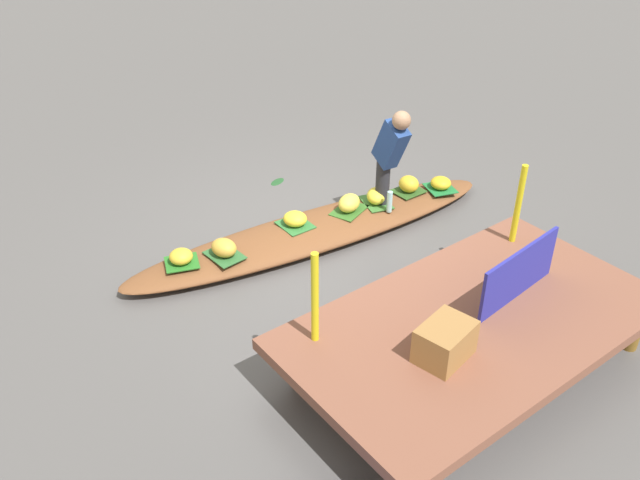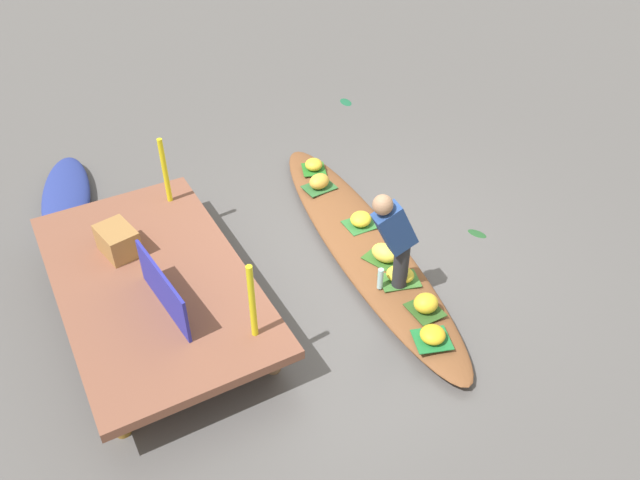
{
  "view_description": "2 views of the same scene",
  "coord_description": "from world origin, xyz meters",
  "px_view_note": "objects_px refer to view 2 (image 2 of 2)",
  "views": [
    {
      "loc": [
        3.81,
        5.06,
        3.98
      ],
      "look_at": [
        0.3,
        0.44,
        0.3
      ],
      "focal_mm": 37.65,
      "sensor_mm": 36.0,
      "label": 1
    },
    {
      "loc": [
        -4.76,
        3.2,
        4.75
      ],
      "look_at": [
        0.08,
        0.53,
        0.3
      ],
      "focal_mm": 35.6,
      "sensor_mm": 36.0,
      "label": 2
    }
  ],
  "objects_px": {
    "produce_crate": "(118,241)",
    "vendor_person": "(395,236)",
    "banana_bunch_4": "(426,303)",
    "water_bottle": "(380,279)",
    "banana_bunch_1": "(433,335)",
    "banana_bunch_6": "(400,274)",
    "market_banner": "(163,290)",
    "banana_bunch_0": "(361,219)",
    "moored_boat": "(66,198)",
    "banana_bunch_3": "(385,253)",
    "banana_bunch_5": "(314,164)",
    "banana_bunch_2": "(319,181)",
    "vendor_boat": "(363,244)"
  },
  "relations": [
    {
      "from": "banana_bunch_1",
      "to": "market_banner",
      "type": "distance_m",
      "value": 2.57
    },
    {
      "from": "banana_bunch_3",
      "to": "produce_crate",
      "type": "xyz_separation_m",
      "value": [
        1.17,
        2.56,
        0.34
      ]
    },
    {
      "from": "water_bottle",
      "to": "vendor_person",
      "type": "bearing_deg",
      "value": -118.63
    },
    {
      "from": "banana_bunch_2",
      "to": "produce_crate",
      "type": "xyz_separation_m",
      "value": [
        -0.42,
        2.61,
        0.34
      ]
    },
    {
      "from": "vendor_boat",
      "to": "vendor_person",
      "type": "height_order",
      "value": "vendor_person"
    },
    {
      "from": "banana_bunch_4",
      "to": "banana_bunch_5",
      "type": "height_order",
      "value": "banana_bunch_4"
    },
    {
      "from": "moored_boat",
      "to": "banana_bunch_6",
      "type": "bearing_deg",
      "value": -128.19
    },
    {
      "from": "banana_bunch_1",
      "to": "banana_bunch_3",
      "type": "relative_size",
      "value": 0.81
    },
    {
      "from": "water_bottle",
      "to": "banana_bunch_2",
      "type": "bearing_deg",
      "value": -10.04
    },
    {
      "from": "vendor_person",
      "to": "produce_crate",
      "type": "xyz_separation_m",
      "value": [
        1.58,
        2.36,
        -0.25
      ]
    },
    {
      "from": "banana_bunch_1",
      "to": "banana_bunch_6",
      "type": "height_order",
      "value": "banana_bunch_6"
    },
    {
      "from": "market_banner",
      "to": "banana_bunch_0",
      "type": "bearing_deg",
      "value": -83.5
    },
    {
      "from": "vendor_boat",
      "to": "banana_bunch_3",
      "type": "relative_size",
      "value": 14.69
    },
    {
      "from": "banana_bunch_0",
      "to": "banana_bunch_4",
      "type": "bearing_deg",
      "value": 173.25
    },
    {
      "from": "produce_crate",
      "to": "vendor_person",
      "type": "bearing_deg",
      "value": -123.69
    },
    {
      "from": "banana_bunch_0",
      "to": "banana_bunch_5",
      "type": "xyz_separation_m",
      "value": [
        1.33,
        -0.09,
        -0.0
      ]
    },
    {
      "from": "banana_bunch_0",
      "to": "produce_crate",
      "type": "distance_m",
      "value": 2.74
    },
    {
      "from": "moored_boat",
      "to": "banana_bunch_0",
      "type": "relative_size",
      "value": 7.65
    },
    {
      "from": "banana_bunch_2",
      "to": "vendor_person",
      "type": "bearing_deg",
      "value": 172.88
    },
    {
      "from": "banana_bunch_5",
      "to": "water_bottle",
      "type": "xyz_separation_m",
      "value": [
        -2.35,
        0.49,
        0.05
      ]
    },
    {
      "from": "moored_boat",
      "to": "banana_bunch_1",
      "type": "height_order",
      "value": "banana_bunch_1"
    },
    {
      "from": "banana_bunch_3",
      "to": "banana_bunch_0",
      "type": "bearing_deg",
      "value": -9.29
    },
    {
      "from": "vendor_boat",
      "to": "banana_bunch_3",
      "type": "distance_m",
      "value": 0.49
    },
    {
      "from": "banana_bunch_0",
      "to": "market_banner",
      "type": "distance_m",
      "value": 2.6
    },
    {
      "from": "banana_bunch_4",
      "to": "produce_crate",
      "type": "distance_m",
      "value": 3.23
    },
    {
      "from": "banana_bunch_6",
      "to": "market_banner",
      "type": "relative_size",
      "value": 0.28
    },
    {
      "from": "produce_crate",
      "to": "water_bottle",
      "type": "bearing_deg",
      "value": -123.89
    },
    {
      "from": "banana_bunch_2",
      "to": "market_banner",
      "type": "distance_m",
      "value": 2.89
    },
    {
      "from": "banana_bunch_0",
      "to": "banana_bunch_3",
      "type": "distance_m",
      "value": 0.68
    },
    {
      "from": "banana_bunch_4",
      "to": "vendor_person",
      "type": "bearing_deg",
      "value": 14.9
    },
    {
      "from": "banana_bunch_0",
      "to": "market_banner",
      "type": "bearing_deg",
      "value": 102.2
    },
    {
      "from": "banana_bunch_6",
      "to": "water_bottle",
      "type": "relative_size",
      "value": 1.18
    },
    {
      "from": "banana_bunch_4",
      "to": "market_banner",
      "type": "distance_m",
      "value": 2.56
    },
    {
      "from": "banana_bunch_5",
      "to": "banana_bunch_6",
      "type": "height_order",
      "value": "banana_bunch_6"
    },
    {
      "from": "banana_bunch_1",
      "to": "produce_crate",
      "type": "distance_m",
      "value": 3.34
    },
    {
      "from": "moored_boat",
      "to": "banana_bunch_3",
      "type": "bearing_deg",
      "value": -124.51
    },
    {
      "from": "banana_bunch_2",
      "to": "vendor_boat",
      "type": "bearing_deg",
      "value": 177.7
    },
    {
      "from": "market_banner",
      "to": "banana_bunch_6",
      "type": "bearing_deg",
      "value": -107.6
    },
    {
      "from": "moored_boat",
      "to": "water_bottle",
      "type": "xyz_separation_m",
      "value": [
        -3.41,
        -2.54,
        0.21
      ]
    },
    {
      "from": "banana_bunch_0",
      "to": "moored_boat",
      "type": "bearing_deg",
      "value": 50.89
    },
    {
      "from": "banana_bunch_1",
      "to": "banana_bunch_4",
      "type": "xyz_separation_m",
      "value": [
        0.36,
        -0.18,
        0.02
      ]
    },
    {
      "from": "banana_bunch_4",
      "to": "water_bottle",
      "type": "height_order",
      "value": "water_bottle"
    },
    {
      "from": "banana_bunch_5",
      "to": "market_banner",
      "type": "distance_m",
      "value": 3.23
    },
    {
      "from": "moored_boat",
      "to": "banana_bunch_3",
      "type": "relative_size",
      "value": 6.6
    },
    {
      "from": "vendor_person",
      "to": "banana_bunch_4",
      "type": "bearing_deg",
      "value": -165.1
    },
    {
      "from": "vendor_boat",
      "to": "banana_bunch_4",
      "type": "distance_m",
      "value": 1.32
    },
    {
      "from": "banana_bunch_0",
      "to": "produce_crate",
      "type": "relative_size",
      "value": 0.6
    },
    {
      "from": "banana_bunch_2",
      "to": "water_bottle",
      "type": "relative_size",
      "value": 1.11
    },
    {
      "from": "banana_bunch_2",
      "to": "moored_boat",
      "type": "bearing_deg",
      "value": 63.06
    },
    {
      "from": "banana_bunch_2",
      "to": "banana_bunch_3",
      "type": "relative_size",
      "value": 0.92
    }
  ]
}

